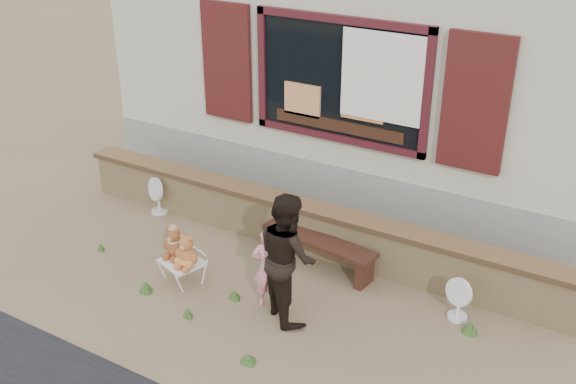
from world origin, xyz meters
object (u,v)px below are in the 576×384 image
Objects in this scene: folding_chair at (182,263)px; teddy_bear_left at (175,242)px; child at (268,268)px; bench at (318,246)px; teddy_bear_right at (187,250)px; adult at (287,257)px.

folding_chair is 1.37× the size of teddy_bear_left.
folding_chair is 1.20m from child.
bench is 1.71m from folding_chair.
folding_chair is at bearing -18.01° from child.
teddy_bear_right is 0.42× the size of child.
bench is 1.06m from child.
teddy_bear_left is (-0.13, 0.05, 0.24)m from folding_chair.
folding_chair is 0.28m from teddy_bear_left.
teddy_bear_right is at bearing -126.48° from bench.
child is at bearing 21.30° from teddy_bear_left.
adult is at bearing -73.53° from bench.
teddy_bear_left is 1.59m from adult.
teddy_bear_right is 1.34m from adult.
bench is 1.17m from adult.
teddy_bear_left reaches higher than bench.
teddy_bear_right is at bearing 0.00° from folding_chair.
folding_chair is (-1.27, -1.13, -0.03)m from bench.
bench is 1.57× the size of child.
teddy_bear_left is at bearing -180.00° from folding_chair.
child is (1.31, 0.05, 0.01)m from teddy_bear_left.
adult is (1.44, 0.07, 0.50)m from folding_chair.
teddy_bear_left is at bearing -20.48° from child.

